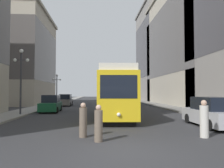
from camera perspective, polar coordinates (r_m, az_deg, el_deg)
The scene contains 16 objects.
ground_plane at distance 7.96m, azimuth 3.64°, elevation -17.55°, with size 200.00×200.00×0.00m, color #303033.
sidewalk_left at distance 48.29m, azimuth -13.16°, elevation -4.61°, with size 2.88×120.00×0.15m, color gray.
sidewalk_right at distance 48.65m, azimuth 7.72°, elevation -4.63°, with size 2.88×120.00×0.15m, color gray.
streetcar at distance 19.82m, azimuth 0.74°, elevation -2.26°, with size 3.29×14.55×3.89m.
transit_bus at distance 37.47m, azimuth 3.69°, elevation -2.50°, with size 2.62×12.90×3.45m.
parked_car_left_near at distance 24.13m, azimuth -15.94°, elevation -5.16°, with size 2.04×4.83×1.82m.
parked_car_left_mid at distance 34.51m, azimuth -12.27°, elevation -4.30°, with size 1.92×4.72×1.82m.
parked_car_right_far at distance 14.64m, azimuth 24.98°, elevation -6.98°, with size 1.92×4.82×1.82m.
pedestrian_crossing_near at distance 10.99m, azimuth 23.37°, elevation -8.82°, with size 0.39×0.39×1.74m.
pedestrian_crossing_far at distance 10.26m, azimuth -7.71°, elevation -9.78°, with size 0.36×0.36×1.62m.
pedestrian_on_sidewalk at distance 9.29m, azimuth -3.62°, elevation -10.72°, with size 0.35×0.35×1.58m.
lamp_post_left_near at distance 21.02m, azimuth -23.11°, elevation 3.08°, with size 1.41×0.36×5.89m.
lamp_post_left_far at distance 37.49m, azimuth -14.50°, elevation -0.07°, with size 1.41×0.36×5.03m.
building_left_midblock at distance 43.05m, azimuth -25.39°, elevation 6.46°, with size 13.61×16.32×16.50m.
building_right_midblock at distance 40.56m, azimuth 21.77°, elevation 9.90°, with size 12.75×24.31×20.49m.
building_right_far at distance 57.46m, azimuth 15.84°, elevation 7.96°, with size 16.55×16.52×23.72m.
Camera 1 is at (-1.00, -7.62, 2.10)m, focal length 34.28 mm.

